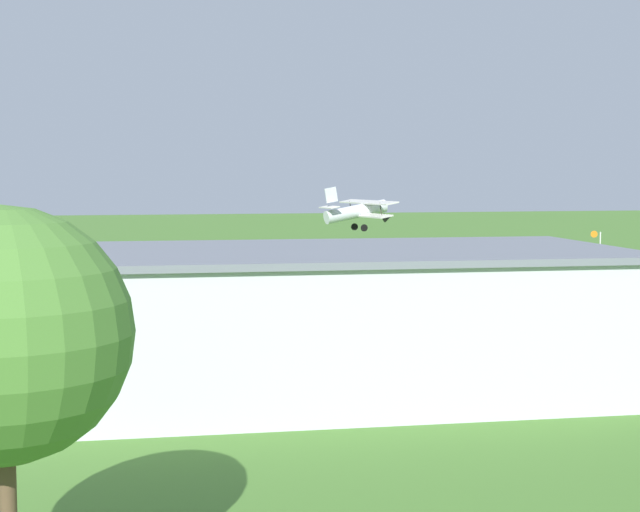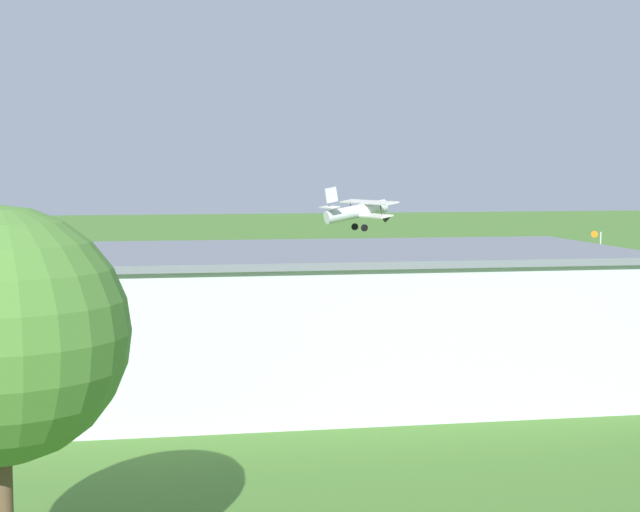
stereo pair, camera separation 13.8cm
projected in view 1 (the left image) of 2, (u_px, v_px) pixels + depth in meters
ground_plane at (267, 309)px, 82.08m from camera, size 400.00×400.00×0.00m
hangar at (264, 322)px, 50.01m from camera, size 38.64×17.07×7.57m
biplane at (359, 211)px, 86.58m from camera, size 7.02×9.33×4.00m
truck_box_grey at (468, 309)px, 70.38m from camera, size 2.58×6.90×3.05m
person_walking_on_apron at (103, 326)px, 67.14m from camera, size 0.49×0.49×1.78m
person_at_fence_line at (73, 326)px, 67.46m from camera, size 0.53×0.53×1.72m
person_crossing_taxiway at (501, 331)px, 65.24m from camera, size 0.54×0.54×1.66m
tree_at_field_edge at (3, 335)px, 23.50m from camera, size 6.37×6.37×10.73m
windsock at (594, 239)px, 86.30m from camera, size 1.28×1.43×6.46m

